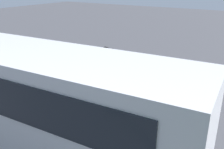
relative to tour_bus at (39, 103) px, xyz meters
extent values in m
plane|color=#424247|center=(-0.89, -4.10, -1.64)|extent=(80.00, 80.00, 0.00)
cube|color=silver|center=(-0.01, 0.00, 0.21)|extent=(9.76, 3.09, 2.80)
cube|color=black|center=(0.07, -1.27, 0.77)|extent=(8.07, 0.54, 1.01)
cube|color=#1959B2|center=(0.07, -1.26, -0.35)|extent=(8.45, 0.55, 0.28)
cube|color=black|center=(-0.01, 0.00, -1.42)|extent=(8.98, 2.84, 0.45)
torus|color=black|center=(3.42, -0.92, -1.14)|extent=(1.02, 0.38, 1.00)
torus|color=black|center=(-3.30, -1.34, -1.14)|extent=(1.02, 0.38, 1.00)
cylinder|color=#473823|center=(-1.99, -2.81, -1.17)|extent=(0.12, 0.12, 0.77)
cube|color=black|center=(-1.99, -2.85, -1.59)|extent=(0.11, 0.26, 0.10)
cylinder|color=#473823|center=(-2.15, -2.81, -1.17)|extent=(0.12, 0.12, 0.77)
cube|color=black|center=(-2.15, -2.85, -1.59)|extent=(0.11, 0.26, 0.10)
cube|color=silver|center=(-2.07, -2.81, -0.46)|extent=(0.39, 0.29, 0.65)
cylinder|color=silver|center=(-1.83, -2.80, -0.45)|extent=(0.09, 0.09, 0.61)
sphere|color=tan|center=(-1.83, -2.80, -0.75)|extent=(0.09, 0.09, 0.09)
cylinder|color=silver|center=(-2.31, -2.81, -0.45)|extent=(0.09, 0.09, 0.61)
sphere|color=tan|center=(-2.31, -2.81, -0.75)|extent=(0.09, 0.09, 0.09)
sphere|color=tan|center=(-2.07, -2.81, 0.00)|extent=(0.24, 0.24, 0.23)
cylinder|color=black|center=(-0.66, -2.83, -1.18)|extent=(0.14, 0.14, 0.75)
cube|color=black|center=(-0.67, -2.87, -1.59)|extent=(0.15, 0.28, 0.10)
cylinder|color=black|center=(-0.82, -2.80, -1.18)|extent=(0.14, 0.14, 0.75)
cube|color=black|center=(-0.82, -2.84, -1.59)|extent=(0.15, 0.28, 0.10)
cube|color=#D8F233|center=(-0.74, -2.82, -0.49)|extent=(0.43, 0.35, 0.63)
cube|color=silver|center=(-0.74, -2.82, -0.49)|extent=(0.44, 0.36, 0.06)
cylinder|color=#D8F233|center=(-0.50, -2.87, -0.48)|extent=(0.11, 0.11, 0.60)
sphere|color=tan|center=(-0.50, -2.87, -0.77)|extent=(0.11, 0.11, 0.09)
cylinder|color=#D8F233|center=(-0.97, -2.77, -0.48)|extent=(0.11, 0.11, 0.60)
sphere|color=tan|center=(-0.97, -2.77, -0.77)|extent=(0.11, 0.11, 0.09)
sphere|color=tan|center=(-0.74, -2.82, -0.04)|extent=(0.27, 0.27, 0.23)
cylinder|color=black|center=(0.27, -2.99, -1.16)|extent=(0.12, 0.12, 0.79)
cube|color=black|center=(0.27, -3.03, -1.59)|extent=(0.11, 0.26, 0.10)
cylinder|color=black|center=(0.11, -3.00, -1.16)|extent=(0.12, 0.12, 0.79)
cube|color=black|center=(0.11, -3.04, -1.59)|extent=(0.11, 0.26, 0.10)
cube|color=maroon|center=(0.19, -3.00, -0.44)|extent=(0.39, 0.29, 0.66)
cylinder|color=maroon|center=(0.43, -2.99, -0.42)|extent=(0.09, 0.09, 0.62)
sphere|color=tan|center=(0.43, -2.99, -0.74)|extent=(0.09, 0.09, 0.09)
cylinder|color=maroon|center=(-0.05, -3.00, -0.42)|extent=(0.09, 0.09, 0.62)
sphere|color=tan|center=(-0.05, -3.00, -0.74)|extent=(0.09, 0.09, 0.09)
sphere|color=tan|center=(0.19, -3.00, 0.03)|extent=(0.25, 0.25, 0.24)
cylinder|color=black|center=(1.44, -3.06, -1.19)|extent=(0.12, 0.12, 0.74)
cube|color=black|center=(1.44, -3.10, -1.59)|extent=(0.10, 0.26, 0.10)
cylinder|color=black|center=(1.28, -3.06, -1.19)|extent=(0.12, 0.12, 0.74)
cube|color=black|center=(1.28, -3.10, -1.59)|extent=(0.10, 0.26, 0.10)
cube|color=maroon|center=(1.36, -3.06, -0.52)|extent=(0.38, 0.29, 0.61)
cylinder|color=maroon|center=(1.60, -3.06, -0.50)|extent=(0.09, 0.09, 0.58)
sphere|color=tan|center=(1.60, -3.06, -0.80)|extent=(0.09, 0.09, 0.09)
cylinder|color=maroon|center=(1.12, -3.05, -0.50)|extent=(0.09, 0.09, 0.58)
sphere|color=tan|center=(1.12, -3.05, -0.80)|extent=(0.09, 0.09, 0.09)
sphere|color=tan|center=(1.36, -3.06, -0.08)|extent=(0.23, 0.23, 0.22)
torus|color=black|center=(2.85, -2.53, -1.34)|extent=(0.60, 0.13, 0.60)
cylinder|color=silver|center=(2.85, -2.53, -1.34)|extent=(0.12, 0.10, 0.12)
torus|color=black|center=(1.40, -2.53, -1.34)|extent=(0.60, 0.13, 0.60)
cylinder|color=silver|center=(1.40, -2.53, -1.34)|extent=(0.12, 0.12, 0.12)
cylinder|color=silver|center=(2.80, -2.53, -0.99)|extent=(0.31, 0.06, 0.67)
cube|color=#0C19B2|center=(2.20, -2.53, -1.01)|extent=(0.84, 0.28, 0.36)
cube|color=black|center=(1.72, -2.53, -0.96)|extent=(0.52, 0.22, 0.20)
cylinder|color=silver|center=(1.83, -2.39, -1.22)|extent=(0.45, 0.08, 0.08)
cylinder|color=black|center=(2.75, -2.53, -0.69)|extent=(0.04, 0.58, 0.04)
torus|color=black|center=(0.98, -6.42, -1.34)|extent=(0.60, 0.15, 0.60)
cylinder|color=silver|center=(0.98, -6.42, -1.34)|extent=(0.12, 0.10, 0.12)
torus|color=black|center=(1.93, -6.45, -0.25)|extent=(0.85, 0.16, 0.85)
cylinder|color=silver|center=(1.93, -6.45, -0.25)|extent=(0.12, 0.12, 0.12)
cylinder|color=silver|center=(0.75, -6.41, -1.08)|extent=(0.68, 0.08, 0.28)
cube|color=#198C33|center=(1.16, -6.43, -0.63)|extent=(0.83, 0.30, 0.87)
cube|color=black|center=(1.44, -6.43, -0.24)|extent=(0.50, 0.23, 0.52)
cylinder|color=silver|center=(1.55, -6.58, -0.50)|extent=(0.36, 0.09, 0.39)
cylinder|color=black|center=(0.56, -6.41, -0.84)|extent=(0.05, 0.58, 0.04)
cube|color=black|center=(0.99, -6.42, -0.39)|extent=(0.48, 0.35, 0.52)
sphere|color=red|center=(0.59, -6.41, -0.58)|extent=(0.27, 0.27, 0.26)
cylinder|color=black|center=(0.81, -6.23, -0.61)|extent=(0.46, 0.10, 0.20)
cylinder|color=black|center=(1.35, -6.25, -0.47)|extent=(0.37, 0.11, 0.34)
cylinder|color=black|center=(0.79, -6.59, -0.61)|extent=(0.46, 0.10, 0.20)
cylinder|color=black|center=(1.34, -6.61, -0.47)|extent=(0.37, 0.11, 0.34)
cube|color=orange|center=(-0.36, -6.48, -1.63)|extent=(0.34, 0.34, 0.03)
cone|color=orange|center=(-0.36, -6.48, -1.31)|extent=(0.26, 0.26, 0.60)
cylinder|color=white|center=(-0.36, -6.48, -1.34)|extent=(0.19, 0.19, 0.07)
cube|color=white|center=(-2.91, -4.98, -1.64)|extent=(0.17, 4.81, 0.01)
cube|color=white|center=(-0.14, -4.98, -1.64)|extent=(0.17, 4.59, 0.01)
cube|color=white|center=(2.63, -4.98, -1.64)|extent=(0.16, 3.90, 0.01)
camera|label=1|loc=(-5.39, 4.37, 3.42)|focal=39.94mm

